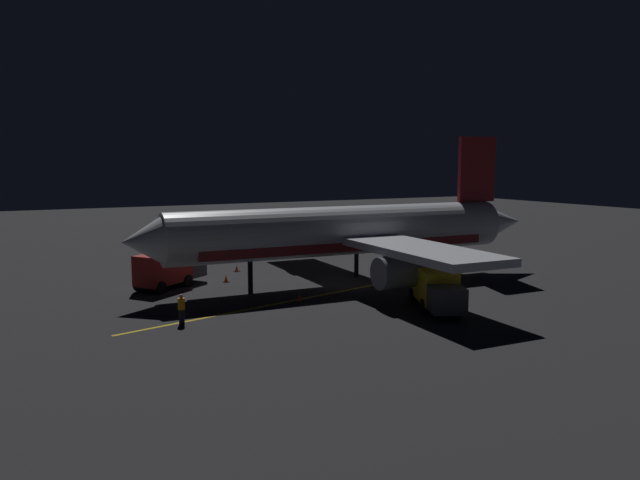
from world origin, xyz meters
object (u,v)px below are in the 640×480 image
object	(u,v)px
ground_crew_worker	(182,309)
traffic_cone_near_right	(300,298)
airliner	(350,233)
traffic_cone_near_left	(226,279)
traffic_cone_under_wing	(237,269)
baggage_truck	(168,270)
catering_truck	(436,289)

from	to	relation	value
ground_crew_worker	traffic_cone_near_right	distance (m)	8.65
airliner	traffic_cone_near_left	bearing A→B (deg)	59.57
airliner	traffic_cone_near_left	size ratio (longest dim) A/B	60.94
traffic_cone_near_left	traffic_cone_under_wing	size ratio (longest dim) A/B	1.00
traffic_cone_near_left	traffic_cone_near_right	world-z (taller)	same
ground_crew_worker	traffic_cone_near_right	xyz separation A→B (m)	(1.94, -8.40, -0.64)
baggage_truck	traffic_cone_near_right	xyz separation A→B (m)	(-8.56, -6.62, -1.08)
catering_truck	traffic_cone_near_left	bearing A→B (deg)	31.94
ground_crew_worker	traffic_cone_near_left	distance (m)	12.19
baggage_truck	ground_crew_worker	distance (m)	10.65
traffic_cone_near_right	airliner	bearing A→B (deg)	-58.60
traffic_cone_near_left	ground_crew_worker	bearing A→B (deg)	149.44
airliner	traffic_cone_under_wing	distance (m)	11.26
catering_truck	traffic_cone_near_right	distance (m)	8.97
ground_crew_worker	traffic_cone_under_wing	xyz separation A→B (m)	(14.45, -8.49, -0.64)
airliner	ground_crew_worker	xyz separation A→B (m)	(-5.63, 14.45, -3.03)
airliner	baggage_truck	size ratio (longest dim) A/B	5.56
ground_crew_worker	airliner	bearing A→B (deg)	-68.72
catering_truck	traffic_cone_near_left	distance (m)	16.96
baggage_truck	traffic_cone_under_wing	world-z (taller)	baggage_truck
ground_crew_worker	catering_truck	bearing A→B (deg)	-104.37
baggage_truck	ground_crew_worker	size ratio (longest dim) A/B	3.46
airliner	traffic_cone_near_left	xyz separation A→B (m)	(4.85, 8.26, -3.67)
airliner	traffic_cone_near_left	world-z (taller)	airliner
baggage_truck	traffic_cone_under_wing	size ratio (longest dim) A/B	10.96
traffic_cone_under_wing	airliner	bearing A→B (deg)	-145.93
catering_truck	traffic_cone_under_wing	size ratio (longest dim) A/B	12.25
catering_truck	traffic_cone_under_wing	bearing A→B (deg)	19.96
baggage_truck	airliner	bearing A→B (deg)	-111.01
airliner	ground_crew_worker	distance (m)	15.80
ground_crew_worker	traffic_cone_near_right	size ratio (longest dim) A/B	3.16
catering_truck	traffic_cone_near_left	world-z (taller)	catering_truck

